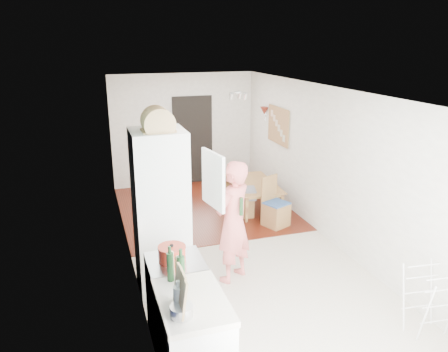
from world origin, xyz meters
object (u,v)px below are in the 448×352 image
dining_chair (276,202)px  dining_table (254,197)px  person (233,211)px  drying_rack (429,302)px  stool (245,207)px

dining_chair → dining_table: bearing=69.2°
person → drying_rack: 2.54m
person → dining_chair: (1.31, 1.45, -0.55)m
person → dining_chair: 2.03m
dining_chair → drying_rack: bearing=-106.3°
person → dining_table: 2.81m
dining_table → stool: (-0.32, -0.36, -0.03)m
dining_chair → drying_rack: (0.39, -3.24, -0.05)m
dining_table → drying_rack: drying_rack is taller
stool → drying_rack: size_ratio=0.47×
person → dining_chair: size_ratio=2.23×
stool → drying_rack: drying_rack is taller
dining_chair → stool: 0.73m
dining_table → drying_rack: 4.20m
dining_chair → drying_rack: 3.26m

